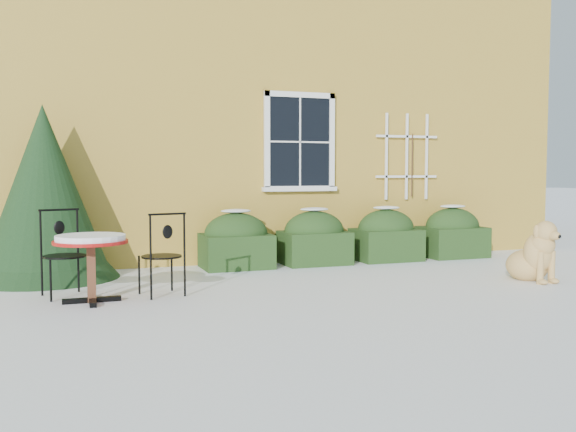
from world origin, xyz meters
name	(u,v)px	position (x,y,z in m)	size (l,w,h in m)	color
ground	(316,297)	(0.00, 0.00, 0.00)	(80.00, 80.00, 0.00)	white
house	(196,92)	(0.00, 7.00, 3.22)	(12.40, 8.40, 6.40)	gold
hedge_row	(351,238)	(1.65, 2.55, 0.40)	(4.95, 0.80, 0.91)	#1A3313
evergreen_shrub	(45,209)	(-3.05, 2.47, 0.97)	(1.99, 1.99, 2.41)	black
bistro_table	(91,246)	(-2.53, 0.56, 0.64)	(0.83, 0.83, 0.77)	black
patio_chair_near	(163,254)	(-1.70, 0.68, 0.50)	(0.53, 0.53, 1.01)	black
patio_chair_far	(64,253)	(-2.82, 1.06, 0.52)	(0.56, 0.56, 1.04)	black
dog	(535,256)	(3.20, 0.02, 0.35)	(0.58, 0.97, 0.86)	#DCAE62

